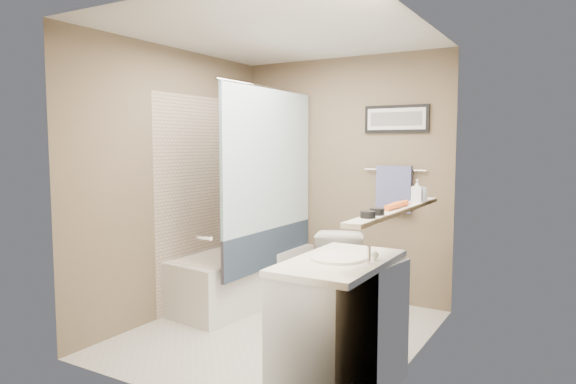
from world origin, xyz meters
The scene contains 34 objects.
ground centered at (0.00, 0.00, 0.00)m, with size 2.50×2.50×0.00m, color beige.
ceiling centered at (0.00, 0.00, 2.38)m, with size 2.20×2.50×0.04m, color silver.
wall_back centered at (0.00, 1.23, 1.20)m, with size 2.20×0.04×2.40m, color brown.
wall_front centered at (0.00, -1.23, 1.20)m, with size 2.20×0.04×2.40m, color brown.
wall_left centered at (-1.08, 0.00, 1.20)m, with size 0.04×2.50×2.40m, color brown.
wall_right centered at (1.08, 0.00, 1.20)m, with size 0.04×2.50×2.40m, color brown.
tile_surround centered at (-1.09, 0.50, 1.00)m, with size 0.02×1.55×2.00m, color #BEA790.
curtain_rod centered at (-0.40, 0.50, 2.05)m, with size 0.02×0.02×1.55m, color silver.
curtain_upper centered at (-0.40, 0.50, 1.40)m, with size 0.03×1.45×1.28m, color white.
curtain_lower centered at (-0.40, 0.50, 0.58)m, with size 0.03×1.45×0.36m, color #28374B.
mirror centered at (1.09, -0.15, 1.62)m, with size 0.02×1.60×1.00m, color silver.
shelf centered at (1.04, -0.15, 1.10)m, with size 0.12×1.60×0.03m, color silver.
towel_bar centered at (0.55, 1.22, 1.30)m, with size 0.02×0.02×0.60m, color silver.
towel centered at (0.55, 1.20, 1.12)m, with size 0.34×0.05×0.44m, color #8189BC.
art_frame centered at (0.55, 1.23, 1.78)m, with size 0.62×0.03×0.26m, color black.
art_mat centered at (0.55, 1.22, 1.78)m, with size 0.56×0.00×0.20m, color white.
art_image centered at (0.55, 1.22, 1.78)m, with size 0.50×0.00×0.13m, color #595959.
door centered at (0.55, -1.24, 1.00)m, with size 0.80×0.02×2.00m, color silver.
door_handle centered at (0.22, -1.19, 1.00)m, with size 0.02×0.02×0.10m, color silver.
bathtub centered at (-0.75, 0.50, 0.25)m, with size 0.70×1.50×0.50m, color silver.
tub_rim centered at (-0.75, 0.50, 0.50)m, with size 0.56×1.36×0.02m, color white.
toilet centered at (0.15, 0.91, 0.38)m, with size 0.43×0.75×0.77m, color white.
vanity centered at (0.85, -0.66, 0.40)m, with size 0.50×0.90×0.80m, color white.
countertop centered at (0.84, -0.66, 0.82)m, with size 0.54×0.96×0.04m, color silver.
sink_basin centered at (0.83, -0.66, 0.85)m, with size 0.34×0.34×0.01m, color white.
faucet_spout centered at (1.03, -0.66, 0.89)m, with size 0.02×0.02×0.10m, color silver.
faucet_knob centered at (1.03, -0.56, 0.87)m, with size 0.05×0.05×0.05m, color silver.
candle_bowl_near centered at (1.04, -0.70, 1.14)m, with size 0.09×0.09×0.04m, color black.
candle_bowl_far centered at (1.04, -0.55, 1.14)m, with size 0.09×0.09×0.04m, color black.
hair_brush_front centered at (1.04, -0.25, 1.14)m, with size 0.04×0.04×0.22m, color orange.
hair_brush_back centered at (1.04, -0.11, 1.14)m, with size 0.04×0.04×0.22m, color orange.
pink_comb centered at (1.04, 0.07, 1.12)m, with size 0.03×0.16×0.01m, color pink.
glass_jar centered at (1.04, 0.41, 1.17)m, with size 0.08×0.08×0.10m, color silver.
soap_bottle centered at (1.04, 0.29, 1.20)m, with size 0.08×0.08×0.17m, color #999999.
Camera 1 is at (2.13, -3.48, 1.54)m, focal length 32.00 mm.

